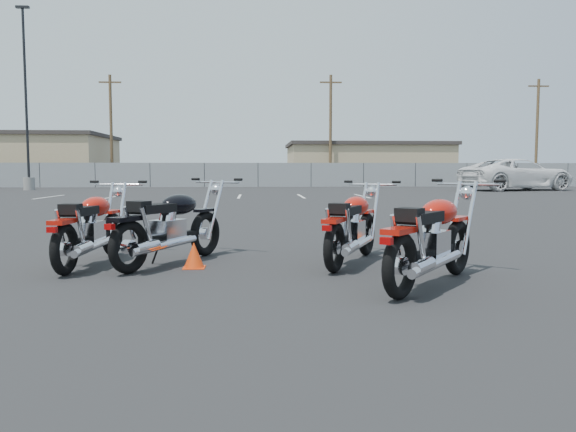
{
  "coord_description": "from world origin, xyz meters",
  "views": [
    {
      "loc": [
        -0.27,
        -7.23,
        1.3
      ],
      "look_at": [
        0.2,
        0.6,
        0.65
      ],
      "focal_mm": 35.0,
      "sensor_mm": 36.0,
      "label": 1
    }
  ],
  "objects": [
    {
      "name": "training_cone_extra",
      "position": [
        -1.07,
        0.19,
        0.17
      ],
      "size": [
        0.29,
        0.29,
        0.34
      ],
      "color": "#ED3D0C",
      "rests_on": "ground"
    },
    {
      "name": "parking_line_stripes",
      "position": [
        -2.5,
        20.0,
        0.0
      ],
      "size": [
        15.12,
        4.0,
        0.01
      ],
      "color": "silver",
      "rests_on": "ground"
    },
    {
      "name": "motorcycle_second_black",
      "position": [
        -1.42,
        0.5,
        0.53
      ],
      "size": [
        1.62,
        2.26,
        1.17
      ],
      "color": "black",
      "rests_on": "ground"
    },
    {
      "name": "tan_building_east",
      "position": [
        10.0,
        44.0,
        1.86
      ],
      "size": [
        14.4,
        9.4,
        3.7
      ],
      "color": "tan",
      "rests_on": "ground"
    },
    {
      "name": "ground",
      "position": [
        0.0,
        0.0,
        0.0
      ],
      "size": [
        120.0,
        120.0,
        0.0
      ],
      "primitive_type": "plane",
      "color": "black",
      "rests_on": "ground"
    },
    {
      "name": "training_cone_near",
      "position": [
        2.5,
        1.75,
        0.13
      ],
      "size": [
        0.23,
        0.23,
        0.27
      ],
      "color": "#ED3D0C",
      "rests_on": "ground"
    },
    {
      "name": "motorcycle_front_red",
      "position": [
        -2.49,
        0.51,
        0.52
      ],
      "size": [
        0.89,
        2.31,
        1.13
      ],
      "color": "black",
      "rests_on": "ground"
    },
    {
      "name": "white_van",
      "position": [
        16.15,
        27.07,
        1.56
      ],
      "size": [
        5.28,
        8.79,
        3.12
      ],
      "primitive_type": "imported",
      "rotation": [
        0.0,
        0.0,
        1.83
      ],
      "color": "white",
      "rests_on": "ground"
    },
    {
      "name": "motorcycle_rear_red",
      "position": [
        1.08,
        0.41,
        0.51
      ],
      "size": [
        1.43,
        2.23,
        1.13
      ],
      "color": "black",
      "rests_on": "ground"
    },
    {
      "name": "light_pole_west",
      "position": [
        -14.55,
        29.31,
        3.06
      ],
      "size": [
        0.8,
        0.7,
        11.4
      ],
      "color": "gray",
      "rests_on": "ground"
    },
    {
      "name": "chainlink_fence",
      "position": [
        -0.0,
        35.0,
        0.9
      ],
      "size": [
        80.06,
        0.06,
        1.8
      ],
      "color": "slate",
      "rests_on": "ground"
    },
    {
      "name": "utility_pole_c",
      "position": [
        6.0,
        39.0,
        4.69
      ],
      "size": [
        1.8,
        0.24,
        9.0
      ],
      "color": "#4F3A24",
      "rests_on": "ground"
    },
    {
      "name": "utility_pole_b",
      "position": [
        -12.0,
        40.0,
        4.69
      ],
      "size": [
        1.8,
        0.24,
        9.0
      ],
      "color": "#4F3A24",
      "rests_on": "ground"
    },
    {
      "name": "motorcycle_third_red",
      "position": [
        1.71,
        -1.14,
        0.54
      ],
      "size": [
        1.89,
        2.14,
        1.18
      ],
      "color": "black",
      "rests_on": "ground"
    },
    {
      "name": "utility_pole_d",
      "position": [
        24.0,
        40.0,
        4.69
      ],
      "size": [
        1.8,
        0.24,
        9.0
      ],
      "color": "#4F3A24",
      "rests_on": "ground"
    }
  ]
}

